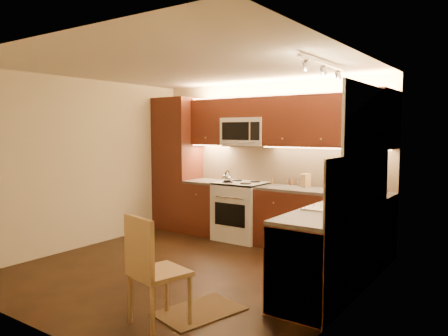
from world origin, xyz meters
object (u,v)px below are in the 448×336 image
Objects in this scene: microwave at (246,132)px; sink at (339,200)px; kettle at (227,176)px; stove at (241,211)px; knife_block at (306,180)px; toaster_oven at (364,185)px; dining_chair at (159,270)px; soap_bottle at (380,191)px.

microwave reaches higher than sink.
microwave is 0.78m from kettle.
kettle is at bearing -123.98° from microwave.
microwave reaches higher than stove.
kettle reaches higher than sink.
sink is (2.00, -1.12, 0.52)m from stove.
kettle is at bearing 155.56° from sink.
microwave is 3.76× the size of knife_block.
stove is 1.99m from toaster_oven.
toaster_oven is at bearing 89.24° from dining_chair.
kettle is 1.24m from knife_block.
soap_bottle is (2.23, -0.47, -0.72)m from microwave.
dining_chair is at bearing -78.98° from knife_block.
knife_block is (1.02, 0.03, -0.72)m from microwave.
microwave is 2.12× the size of toaster_oven.
knife_block is (-0.98, 1.29, 0.03)m from sink.
toaster_oven is 1.87× the size of soap_bottle.
knife_block is (1.02, 0.17, 0.54)m from stove.
stove is 2.57× the size of toaster_oven.
stove is 1.07× the size of sink.
kettle is (-0.18, -0.27, -0.70)m from microwave.
microwave is at bearing 175.13° from soap_bottle.
sink is at bearing -99.47° from soap_bottle.
microwave is at bearing -167.79° from knife_block.
soap_bottle is 2.95m from dining_chair.
kettle is at bearing -143.57° from stove.
toaster_oven is (1.91, -0.03, -0.71)m from microwave.
knife_block reaches higher than dining_chair.
microwave reaches higher than kettle.
toaster_oven reaches higher than sink.
toaster_oven reaches higher than dining_chair.
toaster_oven is at bearing 3.14° from stove.
kettle is (-0.18, -0.13, 0.56)m from stove.
dining_chair is (1.23, -2.86, -0.51)m from kettle.
stove is at bearing 33.67° from kettle.
sink is at bearing -29.36° from stove.
toaster_oven is 0.36× the size of dining_chair.
knife_block is 3.19m from dining_chair.
soap_bottle is (2.23, -0.34, 0.54)m from stove.
knife_block reaches higher than soap_bottle.
dining_chair is (0.03, -3.15, -0.50)m from knife_block.
stove is at bearing 150.64° from sink.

